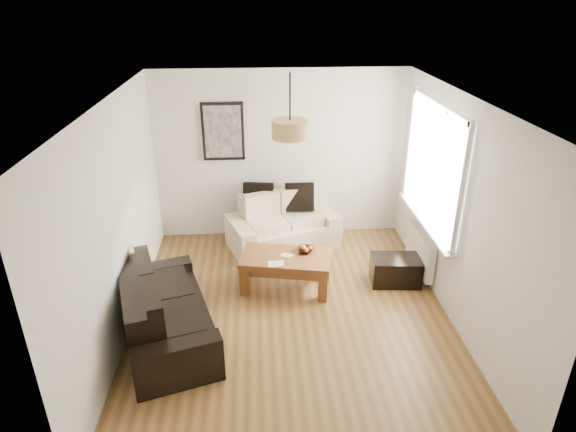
{
  "coord_description": "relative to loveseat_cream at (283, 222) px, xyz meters",
  "views": [
    {
      "loc": [
        -0.38,
        -4.88,
        3.61
      ],
      "look_at": [
        0.0,
        0.6,
        1.05
      ],
      "focal_mm": 30.45,
      "sensor_mm": 36.0,
      "label": 1
    }
  ],
  "objects": [
    {
      "name": "cushion_right",
      "position": [
        0.27,
        0.19,
        0.33
      ],
      "size": [
        0.44,
        0.14,
        0.44
      ],
      "primitive_type": "cube",
      "rotation": [
        0.0,
        0.0,
        -0.0
      ],
      "color": "black",
      "rests_on": "loveseat_cream"
    },
    {
      "name": "orange_b",
      "position": [
        0.3,
        -1.06,
        0.12
      ],
      "size": [
        0.08,
        0.08,
        0.07
      ],
      "primitive_type": "sphere",
      "rotation": [
        0.0,
        0.0,
        -0.07
      ],
      "color": "#F65014",
      "rests_on": "fruit_bowl"
    },
    {
      "name": "ottoman",
      "position": [
        1.45,
        -1.15,
        -0.21
      ],
      "size": [
        0.68,
        0.47,
        0.37
      ],
      "primitive_type": "cube",
      "rotation": [
        0.0,
        0.0,
        -0.08
      ],
      "color": "black",
      "rests_on": "floor"
    },
    {
      "name": "papers",
      "position": [
        -0.17,
        -1.36,
        0.08
      ],
      "size": [
        0.21,
        0.15,
        0.01
      ],
      "primitive_type": "cube",
      "rotation": [
        0.0,
        0.0,
        0.07
      ],
      "color": "beige",
      "rests_on": "coffee_table"
    },
    {
      "name": "poster",
      "position": [
        -0.85,
        0.44,
        1.3
      ],
      "size": [
        0.62,
        0.04,
        0.87
      ],
      "primitive_type": null,
      "color": "black",
      "rests_on": "wall_back"
    },
    {
      "name": "loveseat_cream",
      "position": [
        0.0,
        0.0,
        0.0
      ],
      "size": [
        1.79,
        1.35,
        0.79
      ],
      "primitive_type": null,
      "rotation": [
        0.0,
        0.0,
        0.34
      ],
      "color": "beige",
      "rests_on": "floor"
    },
    {
      "name": "cushion_left",
      "position": [
        -0.36,
        0.19,
        0.34
      ],
      "size": [
        0.47,
        0.21,
        0.45
      ],
      "primitive_type": "cube",
      "rotation": [
        0.0,
        0.0,
        -0.17
      ],
      "color": "black",
      "rests_on": "loveseat_cream"
    },
    {
      "name": "wall_front",
      "position": [
        -0.0,
        -4.03,
        0.9
      ],
      "size": [
        3.8,
        0.04,
        2.6
      ],
      "primitive_type": null,
      "color": "silver",
      "rests_on": "floor"
    },
    {
      "name": "sofa_leather",
      "position": [
        -1.43,
        -2.1,
        -0.01
      ],
      "size": [
        1.37,
        1.98,
        0.78
      ],
      "primitive_type": null,
      "rotation": [
        0.0,
        0.0,
        1.87
      ],
      "color": "black",
      "rests_on": "floor"
    },
    {
      "name": "radiator",
      "position": [
        1.82,
        -0.98,
        -0.02
      ],
      "size": [
        0.1,
        0.9,
        0.52
      ],
      "primitive_type": "cube",
      "color": "white",
      "rests_on": "wall_right"
    },
    {
      "name": "pendant_shade",
      "position": [
        -0.0,
        -1.48,
        1.83
      ],
      "size": [
        0.4,
        0.4,
        0.2
      ],
      "primitive_type": "cylinder",
      "color": "tan",
      "rests_on": "ceiling"
    },
    {
      "name": "fruit_bowl",
      "position": [
        0.24,
        -1.07,
        0.1
      ],
      "size": [
        0.28,
        0.28,
        0.05
      ],
      "primitive_type": "imported",
      "rotation": [
        0.0,
        0.0,
        -0.32
      ],
      "color": "black",
      "rests_on": "coffee_table"
    },
    {
      "name": "window_bay",
      "position": [
        1.86,
        -0.98,
        1.2
      ],
      "size": [
        0.14,
        1.9,
        1.6
      ],
      "primitive_type": null,
      "color": "white",
      "rests_on": "wall_right"
    },
    {
      "name": "floor",
      "position": [
        -0.0,
        -1.78,
        -0.4
      ],
      "size": [
        4.5,
        4.5,
        0.0
      ],
      "primitive_type": "plane",
      "color": "brown",
      "rests_on": "ground"
    },
    {
      "name": "ceiling",
      "position": [
        -0.0,
        -1.78,
        2.2
      ],
      "size": [
        3.8,
        4.5,
        0.0
      ],
      "primitive_type": null,
      "color": "white",
      "rests_on": "floor"
    },
    {
      "name": "orange_a",
      "position": [
        0.24,
        -1.11,
        0.12
      ],
      "size": [
        0.07,
        0.07,
        0.07
      ],
      "primitive_type": "sphere",
      "rotation": [
        0.0,
        0.0,
        -0.04
      ],
      "color": "#E54A13",
      "rests_on": "fruit_bowl"
    },
    {
      "name": "wall_back",
      "position": [
        -0.0,
        0.47,
        0.9
      ],
      "size": [
        3.8,
        0.04,
        2.6
      ],
      "primitive_type": null,
      "color": "silver",
      "rests_on": "floor"
    },
    {
      "name": "wall_right",
      "position": [
        1.9,
        -1.78,
        0.9
      ],
      "size": [
        0.04,
        4.5,
        2.6
      ],
      "primitive_type": null,
      "color": "silver",
      "rests_on": "floor"
    },
    {
      "name": "orange_c",
      "position": [
        0.21,
        -1.03,
        0.12
      ],
      "size": [
        0.09,
        0.09,
        0.08
      ],
      "primitive_type": "sphere",
      "rotation": [
        0.0,
        0.0,
        -0.18
      ],
      "color": "orange",
      "rests_on": "fruit_bowl"
    },
    {
      "name": "wall_left",
      "position": [
        -1.9,
        -1.78,
        0.9
      ],
      "size": [
        0.04,
        4.5,
        2.6
      ],
      "primitive_type": null,
      "color": "silver",
      "rests_on": "floor"
    },
    {
      "name": "coffee_table",
      "position": [
        -0.03,
        -1.16,
        -0.16
      ],
      "size": [
        1.26,
        0.85,
        0.47
      ],
      "primitive_type": null,
      "rotation": [
        0.0,
        0.0,
        -0.2
      ],
      "color": "brown",
      "rests_on": "floor"
    }
  ]
}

